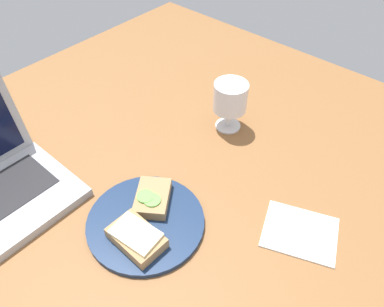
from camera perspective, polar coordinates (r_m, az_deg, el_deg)
wooden_table at (r=83.80cm, az=-1.78°, el=-5.95°), size 140.00×140.00×3.00cm
plate at (r=77.00cm, az=-7.07°, el=-10.33°), size 23.70×23.70×1.16cm
sandwich_with_cheese at (r=72.81cm, az=-8.48°, el=-12.51°), size 7.10×10.81×3.07cm
sandwich_with_cucumber at (r=78.24cm, az=-6.06°, el=-6.72°), size 11.60×10.92×2.78cm
wine_glass at (r=92.38cm, az=5.85°, el=8.32°), size 8.37×8.37×12.96cm
napkin at (r=78.51cm, az=16.13°, el=-11.46°), size 15.98×17.43×0.40cm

